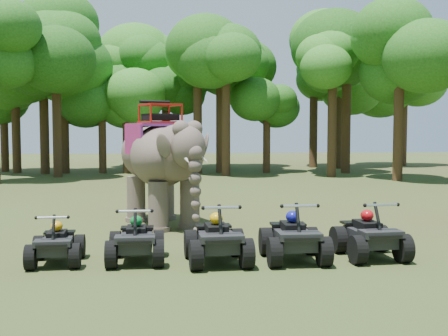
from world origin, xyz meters
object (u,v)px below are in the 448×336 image
Objects in this scene: atv_1 at (136,234)px; atv_3 at (294,230)px; atv_0 at (56,238)px; elephant at (162,163)px; atv_2 at (217,232)px; atv_4 at (370,229)px.

atv_3 is at bearing -4.14° from atv_1.
atv_3 reaches higher than atv_0.
elephant is 2.47× the size of atv_3.
atv_2 is at bearing -98.51° from elephant.
atv_3 reaches higher than atv_1.
atv_3 is (3.13, -5.02, -1.25)m from elephant.
elephant is at bearing 130.75° from atv_4.
atv_2 reaches higher than atv_4.
atv_0 is 0.84× the size of atv_3.
elephant is 5.06m from atv_1.
elephant reaches higher than atv_2.
atv_0 is 0.84× the size of atv_2.
atv_1 is 0.93× the size of atv_2.
atv_3 is at bearing -5.37° from atv_0.
atv_1 is 3.58m from atv_3.
atv_3 is at bearing -1.54° from atv_2.
atv_4 is at bearing -1.65° from atv_1.
elephant is at bearing 100.67° from atv_2.
atv_3 is (1.75, 0.09, 0.00)m from atv_2.
atv_2 is 3.59m from atv_4.
elephant is 7.06m from atv_4.
atv_2 is (1.82, -0.24, 0.05)m from atv_1.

